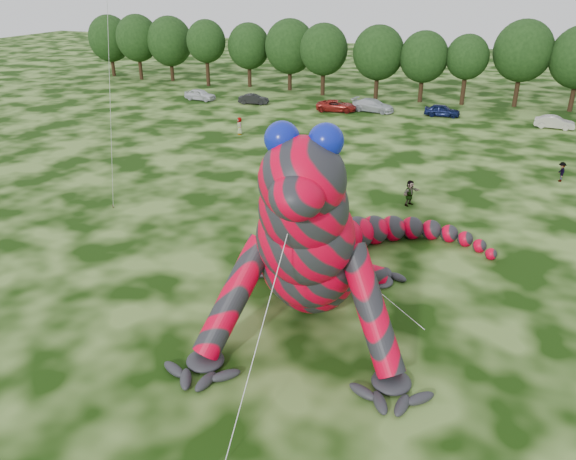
% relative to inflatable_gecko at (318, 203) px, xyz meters
% --- Properties ---
extents(ground, '(240.00, 240.00, 0.00)m').
position_rel_inflatable_gecko_xyz_m(ground, '(1.01, -5.88, -5.22)').
color(ground, '#16330A').
rests_on(ground, ground).
extents(inflatable_gecko, '(21.37, 23.95, 10.43)m').
position_rel_inflatable_gecko_xyz_m(inflatable_gecko, '(0.00, 0.00, 0.00)').
color(inflatable_gecko, red).
rests_on(inflatable_gecko, ground).
extents(flying_kite, '(4.60, 3.00, 15.52)m').
position_rel_inflatable_gecko_xyz_m(flying_kite, '(-14.04, 3.76, 8.37)').
color(flying_kite, red).
rests_on(flying_kite, ground).
extents(tree_0, '(6.91, 6.22, 9.51)m').
position_rel_inflatable_gecko_xyz_m(tree_0, '(-53.55, 53.36, -0.46)').
color(tree_0, black).
rests_on(tree_0, ground).
extents(tree_1, '(6.74, 6.07, 9.81)m').
position_rel_inflatable_gecko_xyz_m(tree_1, '(-47.34, 52.17, -0.31)').
color(tree_1, black).
rests_on(tree_1, ground).
extents(tree_2, '(7.04, 6.34, 9.64)m').
position_rel_inflatable_gecko_xyz_m(tree_2, '(-42.01, 52.88, -0.39)').
color(tree_2, black).
rests_on(tree_2, ground).
extents(tree_3, '(5.81, 5.23, 9.44)m').
position_rel_inflatable_gecko_xyz_m(tree_3, '(-34.70, 51.19, -0.50)').
color(tree_3, black).
rests_on(tree_3, ground).
extents(tree_4, '(6.22, 5.60, 9.06)m').
position_rel_inflatable_gecko_xyz_m(tree_4, '(-28.63, 52.83, -0.69)').
color(tree_4, black).
rests_on(tree_4, ground).
extents(tree_5, '(7.16, 6.44, 9.80)m').
position_rel_inflatable_gecko_xyz_m(tree_5, '(-22.11, 52.56, -0.32)').
color(tree_5, black).
rests_on(tree_5, ground).
extents(tree_6, '(6.52, 5.86, 9.49)m').
position_rel_inflatable_gecko_xyz_m(tree_6, '(-16.54, 50.81, -0.47)').
color(tree_6, black).
rests_on(tree_6, ground).
extents(tree_7, '(6.68, 6.01, 9.48)m').
position_rel_inflatable_gecko_xyz_m(tree_7, '(-9.07, 50.93, -0.48)').
color(tree_7, black).
rests_on(tree_7, ground).
extents(tree_8, '(6.14, 5.53, 8.94)m').
position_rel_inflatable_gecko_xyz_m(tree_8, '(-3.21, 51.11, -0.74)').
color(tree_8, black).
rests_on(tree_8, ground).
extents(tree_9, '(5.27, 4.74, 8.68)m').
position_rel_inflatable_gecko_xyz_m(tree_9, '(2.08, 51.47, -0.88)').
color(tree_9, black).
rests_on(tree_9, ground).
extents(tree_10, '(7.09, 6.38, 10.50)m').
position_rel_inflatable_gecko_xyz_m(tree_10, '(8.41, 52.70, 0.04)').
color(tree_10, black).
rests_on(tree_10, ground).
extents(car_0, '(4.38, 2.01, 1.46)m').
position_rel_inflatable_gecko_xyz_m(car_0, '(-30.58, 41.51, -4.49)').
color(car_0, silver).
rests_on(car_0, ground).
extents(car_1, '(4.02, 2.01, 1.27)m').
position_rel_inflatable_gecko_xyz_m(car_1, '(-22.93, 41.87, -4.58)').
color(car_1, black).
rests_on(car_1, ground).
extents(car_2, '(5.20, 3.05, 1.36)m').
position_rel_inflatable_gecko_xyz_m(car_2, '(-11.77, 41.78, -4.54)').
color(car_2, maroon).
rests_on(car_2, ground).
extents(car_3, '(5.48, 2.92, 1.51)m').
position_rel_inflatable_gecko_xyz_m(car_3, '(-7.57, 43.24, -4.46)').
color(car_3, silver).
rests_on(car_3, ground).
extents(car_4, '(4.19, 1.87, 1.40)m').
position_rel_inflatable_gecko_xyz_m(car_4, '(0.60, 43.83, -4.52)').
color(car_4, '#0E1744').
rests_on(car_4, ground).
extents(car_5, '(4.17, 1.69, 1.35)m').
position_rel_inflatable_gecko_xyz_m(car_5, '(12.71, 42.51, -4.54)').
color(car_5, beige).
rests_on(car_5, ground).
extents(spectator_1, '(1.00, 0.89, 1.73)m').
position_rel_inflatable_gecko_xyz_m(spectator_1, '(-8.07, 18.71, -4.35)').
color(spectator_1, gray).
rests_on(spectator_1, ground).
extents(spectator_2, '(0.78, 1.14, 1.63)m').
position_rel_inflatable_gecko_xyz_m(spectator_2, '(12.60, 24.07, -4.40)').
color(spectator_2, gray).
rests_on(spectator_2, ground).
extents(spectator_5, '(1.29, 1.82, 1.89)m').
position_rel_inflatable_gecko_xyz_m(spectator_5, '(2.17, 14.44, -4.27)').
color(spectator_5, gray).
rests_on(spectator_5, ground).
extents(spectator_4, '(1.00, 1.03, 1.79)m').
position_rel_inflatable_gecko_xyz_m(spectator_4, '(-17.99, 27.73, -4.32)').
color(spectator_4, gray).
rests_on(spectator_4, ground).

